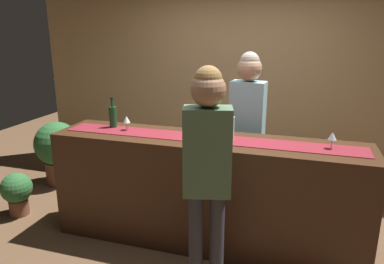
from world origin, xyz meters
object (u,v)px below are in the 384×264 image
object	(u,v)px
bartender	(247,118)
wine_glass_mid_counter	(127,120)
wine_glass_far_end	(332,137)
wine_glass_near_customer	(202,130)
potted_plant_small	(17,191)
wine_bottle_green	(113,116)
customer_sipping	(207,159)
potted_plant_tall	(57,149)
wine_bottle_clear	(230,128)

from	to	relation	value
bartender	wine_glass_mid_counter	bearing A→B (deg)	31.82
wine_glass_far_end	bartender	size ratio (longest dim) A/B	0.08
wine_glass_near_customer	potted_plant_small	xyz separation A→B (m)	(-2.08, -0.01, -0.86)
wine_bottle_green	bartender	xyz separation A→B (m)	(1.25, 0.49, -0.04)
wine_glass_near_customer	potted_plant_small	bearing A→B (deg)	-179.67
wine_bottle_green	bartender	bearing A→B (deg)	21.30
potted_plant_small	wine_glass_mid_counter	bearing A→B (deg)	6.49
wine_bottle_green	customer_sipping	distance (m)	1.37
wine_glass_mid_counter	potted_plant_tall	xyz separation A→B (m)	(-1.40, 0.71, -0.66)
wine_glass_mid_counter	wine_glass_far_end	distance (m)	1.85
bartender	potted_plant_tall	bearing A→B (deg)	0.90
wine_glass_far_end	potted_plant_small	size ratio (longest dim) A/B	0.30
wine_glass_near_customer	potted_plant_tall	xyz separation A→B (m)	(-2.19, 0.85, -0.66)
potted_plant_small	wine_glass_far_end	bearing A→B (deg)	2.49
wine_bottle_clear	customer_sipping	world-z (taller)	customer_sipping
customer_sipping	bartender	bearing A→B (deg)	71.03
wine_glass_near_customer	bartender	world-z (taller)	bartender
bartender	wine_bottle_clear	bearing A→B (deg)	88.36
potted_plant_tall	potted_plant_small	bearing A→B (deg)	-82.92
bartender	wine_bottle_green	bearing A→B (deg)	26.00
customer_sipping	potted_plant_tall	distance (m)	2.81
wine_glass_near_customer	potted_plant_small	size ratio (longest dim) A/B	0.30
wine_bottle_green	wine_glass_far_end	bearing A→B (deg)	-2.03
wine_glass_near_customer	wine_glass_far_end	distance (m)	1.07
wine_glass_far_end	potted_plant_small	world-z (taller)	wine_glass_far_end
wine_bottle_clear	potted_plant_tall	world-z (taller)	wine_bottle_clear
bartender	potted_plant_small	size ratio (longest dim) A/B	3.66
wine_glass_far_end	potted_plant_tall	size ratio (longest dim) A/B	0.17
wine_glass_near_customer	customer_sipping	size ratio (longest dim) A/B	0.08
bartender	customer_sipping	world-z (taller)	bartender
wine_glass_near_customer	bartender	bearing A→B (deg)	67.25
wine_glass_far_end	bartender	world-z (taller)	bartender
wine_bottle_clear	wine_glass_near_customer	world-z (taller)	wine_bottle_clear
potted_plant_tall	potted_plant_small	distance (m)	0.89
potted_plant_small	wine_bottle_clear	bearing A→B (deg)	3.29
wine_glass_mid_counter	customer_sipping	xyz separation A→B (m)	(0.98, -0.67, -0.05)
wine_glass_mid_counter	potted_plant_small	size ratio (longest dim) A/B	0.30
wine_bottle_clear	wine_glass_far_end	xyz separation A→B (m)	(0.84, 0.00, -0.01)
wine_glass_mid_counter	potted_plant_tall	bearing A→B (deg)	153.01
wine_bottle_clear	potted_plant_small	distance (m)	2.46
wine_bottle_green	customer_sipping	size ratio (longest dim) A/B	0.17
wine_glass_far_end	potted_plant_tall	bearing A→B (deg)	167.43
wine_bottle_green	wine_glass_near_customer	distance (m)	0.98
wine_bottle_green	bartender	size ratio (longest dim) A/B	0.17
wine_glass_far_end	customer_sipping	bearing A→B (deg)	-142.94
wine_bottle_green	potted_plant_tall	distance (m)	1.54
wine_bottle_green	wine_glass_far_end	size ratio (longest dim) A/B	2.10
wine_glass_far_end	bartender	bearing A→B (deg)	144.11
potted_plant_small	bartender	bearing A→B (deg)	16.40
wine_bottle_clear	potted_plant_small	world-z (taller)	wine_bottle_clear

